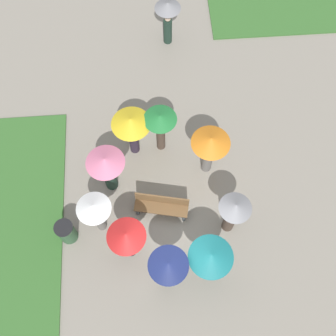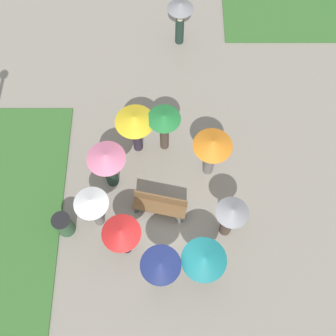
# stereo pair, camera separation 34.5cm
# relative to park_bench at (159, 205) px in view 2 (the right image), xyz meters

# --- Properties ---
(ground_plane) EXTENTS (90.00, 90.00, 0.00)m
(ground_plane) POSITION_rel_park_bench_xyz_m (0.20, -1.06, -0.46)
(ground_plane) COLOR gray
(park_bench) EXTENTS (1.66, 0.74, 0.90)m
(park_bench) POSITION_rel_park_bench_xyz_m (0.00, 0.00, 0.00)
(park_bench) COLOR brown
(park_bench) RESTS_ON ground_plane
(trash_bin) EXTENTS (0.54, 0.54, 0.94)m
(trash_bin) POSITION_rel_park_bench_xyz_m (-2.80, -0.62, 0.01)
(trash_bin) COLOR #335638
(trash_bin) RESTS_ON ground_plane
(crowd_person_orange) EXTENTS (1.15, 1.15, 1.98)m
(crowd_person_orange) POSITION_rel_park_bench_xyz_m (1.51, 1.34, 1.06)
(crowd_person_orange) COLOR slate
(crowd_person_orange) RESTS_ON ground_plane
(crowd_person_teal) EXTENTS (1.20, 1.20, 1.79)m
(crowd_person_teal) POSITION_rel_park_bench_xyz_m (1.16, -1.87, 0.90)
(crowd_person_teal) COLOR #1E3328
(crowd_person_teal) RESTS_ON ground_plane
(crowd_person_white) EXTENTS (0.96, 0.96, 1.88)m
(crowd_person_white) POSITION_rel_park_bench_xyz_m (-1.83, -0.37, 0.95)
(crowd_person_white) COLOR slate
(crowd_person_white) RESTS_ON ground_plane
(crowd_person_navy) EXTENTS (1.05, 1.05, 1.93)m
(crowd_person_navy) POSITION_rel_park_bench_xyz_m (0.05, -2.04, 0.89)
(crowd_person_navy) COLOR #1E3328
(crowd_person_navy) RESTS_ON ground_plane
(crowd_person_red) EXTENTS (1.06, 1.06, 1.86)m
(crowd_person_red) POSITION_rel_park_bench_xyz_m (-0.98, -1.19, 0.91)
(crowd_person_red) COLOR black
(crowd_person_red) RESTS_ON ground_plane
(crowd_person_pink) EXTENTS (1.12, 1.12, 1.90)m
(crowd_person_pink) POSITION_rel_park_bench_xyz_m (-1.50, 0.96, 0.89)
(crowd_person_pink) COLOR #1E3328
(crowd_person_pink) RESTS_ON ground_plane
(crowd_person_grey) EXTENTS (0.90, 0.90, 1.93)m
(crowd_person_grey) POSITION_rel_park_bench_xyz_m (1.95, -0.65, 0.82)
(crowd_person_grey) COLOR #47382D
(crowd_person_grey) RESTS_ON ground_plane
(crowd_person_yellow) EXTENTS (1.19, 1.19, 1.93)m
(crowd_person_yellow) POSITION_rel_park_bench_xyz_m (-0.74, 2.16, 1.06)
(crowd_person_yellow) COLOR #2D2333
(crowd_person_yellow) RESTS_ON ground_plane
(crowd_person_green) EXTENTS (1.00, 1.00, 1.91)m
(crowd_person_green) POSITION_rel_park_bench_xyz_m (0.12, 2.22, 0.94)
(crowd_person_green) COLOR #47382D
(crowd_person_green) RESTS_ON ground_plane
(lone_walker_far_path) EXTENTS (0.90, 0.90, 1.86)m
(lone_walker_far_path) POSITION_rel_park_bench_xyz_m (0.66, 6.59, 0.85)
(lone_walker_far_path) COLOR #1E3328
(lone_walker_far_path) RESTS_ON ground_plane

